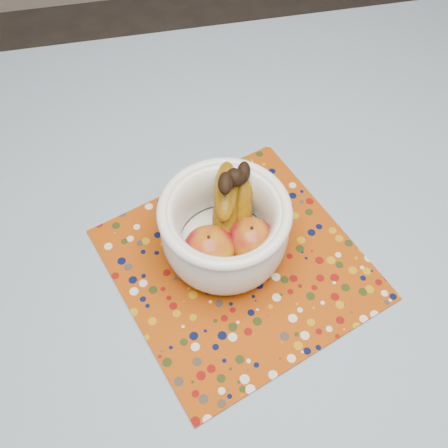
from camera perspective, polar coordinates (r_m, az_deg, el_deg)
table at (r=0.95m, az=2.78°, el=-7.89°), size 1.20×1.20×0.75m
tablecloth at (r=0.88m, az=3.00°, el=-5.58°), size 1.32×1.32×0.01m
placemat at (r=0.88m, az=1.52°, el=-4.35°), size 0.49×0.49×0.00m
fruit_bowl at (r=0.83m, az=0.42°, el=0.15°), size 0.21×0.22×0.17m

